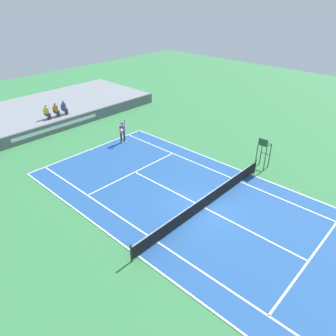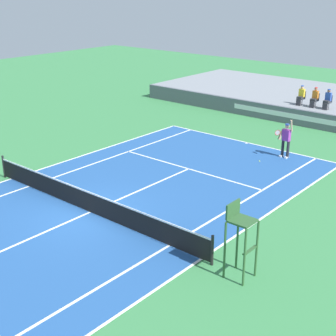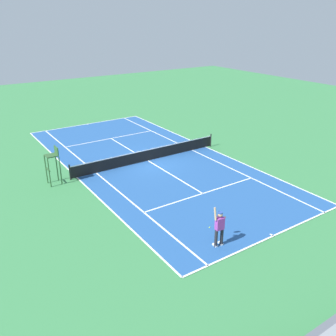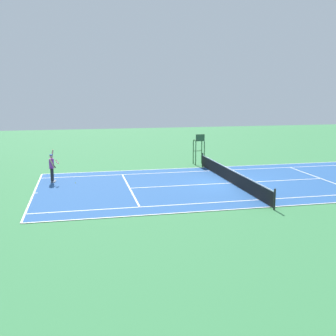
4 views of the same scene
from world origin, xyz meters
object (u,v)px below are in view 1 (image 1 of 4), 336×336
object	(u,v)px
tennis_player	(122,132)
umpire_chair	(264,149)
spectator_seated_1	(56,110)
spectator_seated_2	(64,108)
spectator_seated_0	(47,113)
tennis_ball	(128,149)

from	to	relation	value
tennis_player	umpire_chair	bearing A→B (deg)	-69.31
spectator_seated_1	spectator_seated_2	bearing A→B (deg)	0.00
tennis_player	umpire_chair	world-z (taller)	umpire_chair
spectator_seated_0	tennis_player	bearing A→B (deg)	-69.15
umpire_chair	spectator_seated_0	bearing A→B (deg)	110.76
tennis_ball	spectator_seated_2	bearing A→B (deg)	92.33
spectator_seated_2	tennis_ball	size ratio (longest dim) A/B	18.60
spectator_seated_2	umpire_chair	size ratio (longest dim) A/B	0.52
tennis_player	tennis_ball	bearing A→B (deg)	-114.71
spectator_seated_0	tennis_player	world-z (taller)	spectator_seated_0
spectator_seated_0	umpire_chair	bearing A→B (deg)	-69.24
spectator_seated_0	spectator_seated_1	distance (m)	0.94
spectator_seated_1	tennis_player	xyz separation A→B (m)	(1.87, -7.39, -0.66)
spectator_seated_2	umpire_chair	xyz separation A→B (m)	(5.17, -18.39, -0.10)
spectator_seated_0	spectator_seated_2	size ratio (longest dim) A/B	1.00
spectator_seated_2	spectator_seated_0	bearing A→B (deg)	180.00
spectator_seated_0	spectator_seated_1	world-z (taller)	same
spectator_seated_1	tennis_ball	xyz separation A→B (m)	(1.22, -8.81, -1.62)
spectator_seated_1	tennis_ball	bearing A→B (deg)	-82.11
spectator_seated_2	umpire_chair	world-z (taller)	umpire_chair
tennis_player	spectator_seated_0	bearing A→B (deg)	110.85
spectator_seated_1	umpire_chair	xyz separation A→B (m)	(6.03, -18.39, -0.10)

